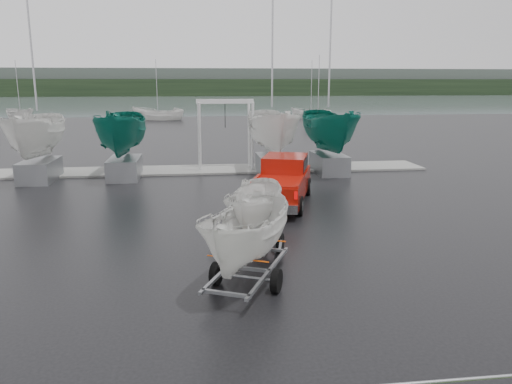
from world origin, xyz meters
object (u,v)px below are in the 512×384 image
object	(u,v)px
trailer_parked	(248,183)
boat_hoist	(225,125)
trailer_hitched	(256,170)
pickup_truck	(283,179)

from	to	relation	value
trailer_parked	boat_hoist	distance (m)	17.16
trailer_hitched	trailer_parked	xyz separation A→B (m)	(-0.55, -2.81, 0.20)
trailer_parked	pickup_truck	bearing A→B (deg)	99.12
pickup_truck	trailer_hitched	world-z (taller)	trailer_hitched
trailer_parked	boat_hoist	xyz separation A→B (m)	(0.58, 17.15, -0.01)
pickup_truck	trailer_parked	xyz separation A→B (m)	(-2.51, -8.89, 1.68)
pickup_truck	boat_hoist	distance (m)	8.64
pickup_truck	trailer_hitched	size ratio (longest dim) A/B	1.34
pickup_truck	boat_hoist	size ratio (longest dim) A/B	1.48
trailer_hitched	boat_hoist	distance (m)	14.34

